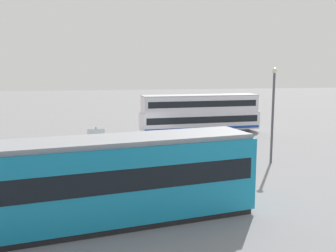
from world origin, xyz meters
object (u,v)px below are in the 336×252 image
tram_yellow (96,181)px  pedestrian_near_railing (95,149)px  double_decker_bus (200,113)px  street_lamp (273,108)px  info_sign (96,137)px

tram_yellow → pedestrian_near_railing: (0.04, -10.51, -0.88)m
double_decker_bus → street_lamp: bearing=96.5°
pedestrian_near_railing → info_sign: (-0.11, -1.13, 0.60)m
double_decker_bus → tram_yellow: size_ratio=0.88×
info_sign → street_lamp: (-11.64, 3.39, 2.19)m
street_lamp → pedestrian_near_railing: bearing=-10.9°
info_sign → street_lamp: 12.32m
double_decker_bus → info_sign: bearing=42.5°
double_decker_bus → street_lamp: size_ratio=1.88×
tram_yellow → pedestrian_near_railing: tram_yellow is taller
tram_yellow → info_sign: tram_yellow is taller
pedestrian_near_railing → street_lamp: (-11.75, 2.26, 2.79)m
info_sign → tram_yellow: bearing=89.7°
info_sign → street_lamp: street_lamp is taller
tram_yellow → pedestrian_near_railing: size_ratio=8.06×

